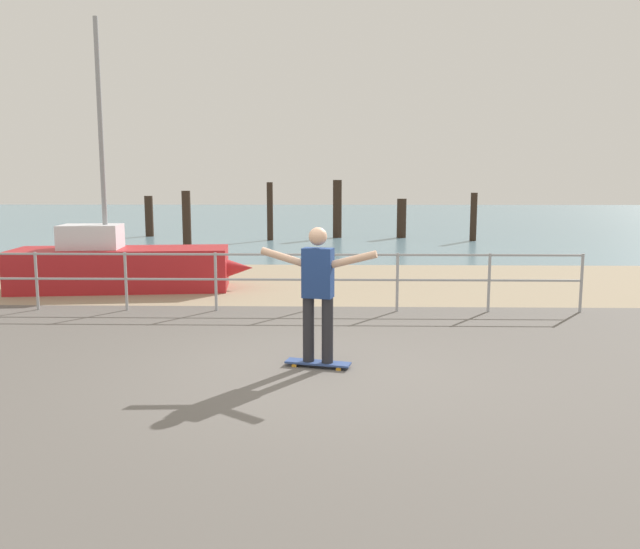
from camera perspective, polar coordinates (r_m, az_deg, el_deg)
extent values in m
cube|color=#605B56|center=(6.77, -0.79, -11.23)|extent=(24.00, 10.00, 0.04)
cube|color=tan|center=(14.56, 0.40, -0.71)|extent=(24.00, 6.00, 0.04)
cube|color=slate|center=(42.44, 1.05, 5.14)|extent=(72.00, 50.00, 0.04)
cylinder|color=#9EA0A5|center=(12.31, -24.10, -0.59)|extent=(0.05, 0.05, 1.05)
cylinder|color=#9EA0A5|center=(11.71, -17.04, -0.64)|extent=(0.05, 0.05, 1.05)
cylinder|color=#9EA0A5|center=(11.31, -9.35, -0.69)|extent=(0.05, 0.05, 1.05)
cylinder|color=#9EA0A5|center=(11.13, -1.25, -0.73)|extent=(0.05, 0.05, 1.05)
cylinder|color=#9EA0A5|center=(11.17, 6.96, -0.76)|extent=(0.05, 0.05, 1.05)
cylinder|color=#9EA0A5|center=(11.43, 14.94, -0.77)|extent=(0.05, 0.05, 1.05)
cylinder|color=#9EA0A5|center=(11.91, 22.43, -0.76)|extent=(0.05, 0.05, 1.05)
cylinder|color=#9EA0A5|center=(11.25, -9.41, 1.80)|extent=(12.76, 0.04, 0.04)
cylinder|color=#9EA0A5|center=(11.30, -9.35, -0.43)|extent=(12.76, 0.04, 0.04)
cube|color=#B21E23|center=(14.02, -17.37, 0.43)|extent=(4.54, 1.93, 0.90)
cone|color=#B21E23|center=(13.74, -8.35, 0.57)|extent=(1.19, 0.89, 0.77)
cylinder|color=gray|center=(14.00, -19.09, 11.74)|extent=(0.10, 0.10, 4.65)
cube|color=silver|center=(14.08, -19.88, 3.22)|extent=(1.30, 1.04, 0.50)
cube|color=#334C8C|center=(7.85, -0.19, -7.92)|extent=(0.82, 0.39, 0.02)
cylinder|color=orange|center=(7.86, 1.96, -8.21)|extent=(0.07, 0.04, 0.06)
cylinder|color=orange|center=(7.72, 1.67, -8.54)|extent=(0.07, 0.04, 0.06)
cylinder|color=orange|center=(8.01, -1.97, -7.90)|extent=(0.07, 0.04, 0.06)
cylinder|color=orange|center=(7.86, -2.33, -8.21)|extent=(0.07, 0.04, 0.06)
cylinder|color=#26262B|center=(7.71, 0.67, -5.05)|extent=(0.14, 0.14, 0.80)
cylinder|color=#26262B|center=(7.78, -1.04, -4.94)|extent=(0.14, 0.14, 0.80)
cube|color=navy|center=(7.61, -0.19, 0.14)|extent=(0.40, 0.28, 0.60)
sphere|color=tan|center=(7.56, -0.19, 3.44)|extent=(0.22, 0.22, 0.22)
cylinder|color=tan|center=(7.48, 3.09, 1.37)|extent=(0.56, 0.23, 0.23)
cylinder|color=tan|center=(7.72, -3.37, 1.58)|extent=(0.56, 0.23, 0.23)
cylinder|color=#332319|center=(27.93, -15.11, 5.06)|extent=(0.35, 0.35, 1.73)
cylinder|color=#332319|center=(22.88, -11.90, 4.87)|extent=(0.30, 0.30, 2.00)
cylinder|color=#332319|center=(25.18, -4.52, 5.65)|extent=(0.24, 0.24, 2.30)
cylinder|color=#332319|center=(26.33, 1.57, 5.89)|extent=(0.36, 0.36, 2.39)
cylinder|color=#332319|center=(26.53, 7.34, 5.01)|extent=(0.39, 0.39, 1.63)
cylinder|color=#332319|center=(25.57, 13.63, 5.03)|extent=(0.26, 0.26, 1.89)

